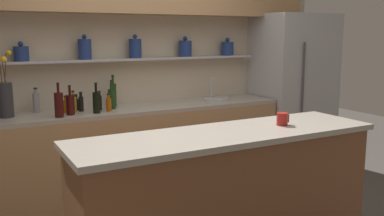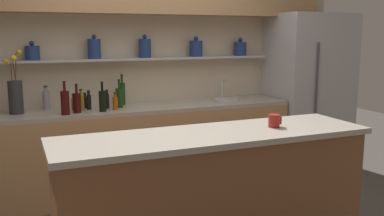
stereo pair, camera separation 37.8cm
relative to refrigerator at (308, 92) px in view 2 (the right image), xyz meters
The scene contains 19 objects.
back_wall_unit 2.24m from the refrigerator, behind, with size 5.20×0.44×2.60m.
back_counter_unit 2.35m from the refrigerator, behind, with size 3.61×0.62×0.92m.
island_counter 2.80m from the refrigerator, 140.60° to the right, with size 2.19×0.61×1.02m.
refrigerator is the anchor object (origin of this frame).
flower_vase 3.36m from the refrigerator, behind, with size 0.17×0.16×0.61m.
sink_fixture 1.11m from the refrigerator, behind, with size 0.29×0.29×0.25m.
bottle_wine_0 2.57m from the refrigerator, behind, with size 0.07×0.07×0.30m.
bottle_sauce_1 2.67m from the refrigerator, behind, with size 0.05×0.05×0.20m.
bottle_sauce_2 2.49m from the refrigerator, behind, with size 0.05×0.05×0.19m.
bottle_wine_3 2.93m from the refrigerator, behind, with size 0.08×0.08×0.32m.
bottle_sauce_4 2.43m from the refrigerator, behind, with size 0.05×0.05×0.18m.
bottle_wine_5 2.36m from the refrigerator, behind, with size 0.08×0.08×0.29m.
bottle_spirit_6 3.08m from the refrigerator, behind, with size 0.07×0.07×0.24m.
bottle_sauce_7 2.70m from the refrigerator, behind, with size 0.06×0.06×0.16m.
bottle_wine_8 2.81m from the refrigerator, behind, with size 0.08×0.08×0.28m.
bottle_oil_9 2.75m from the refrigerator, behind, with size 0.06×0.06×0.22m.
bottle_sauce_10 2.82m from the refrigerator, behind, with size 0.05×0.05×0.17m.
bottle_wine_11 2.30m from the refrigerator, behind, with size 0.07×0.07×0.33m.
coffee_mug 2.43m from the refrigerator, 133.36° to the right, with size 0.10×0.08×0.09m.
Camera 2 is at (-1.23, -3.09, 1.68)m, focal length 40.00 mm.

